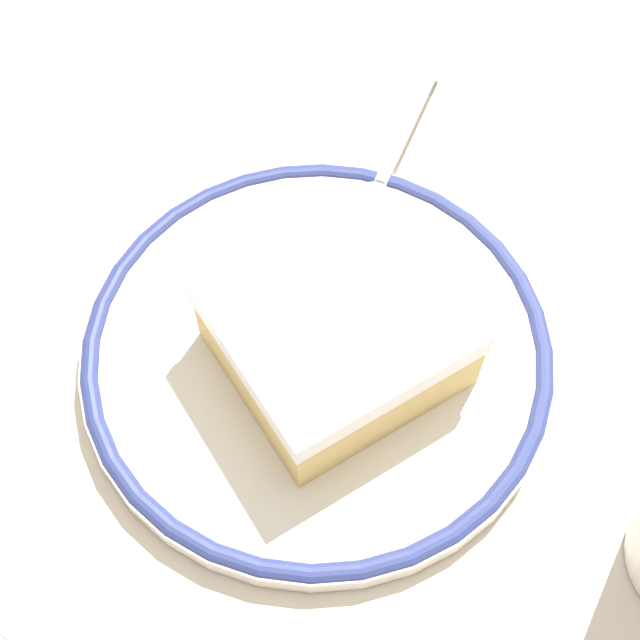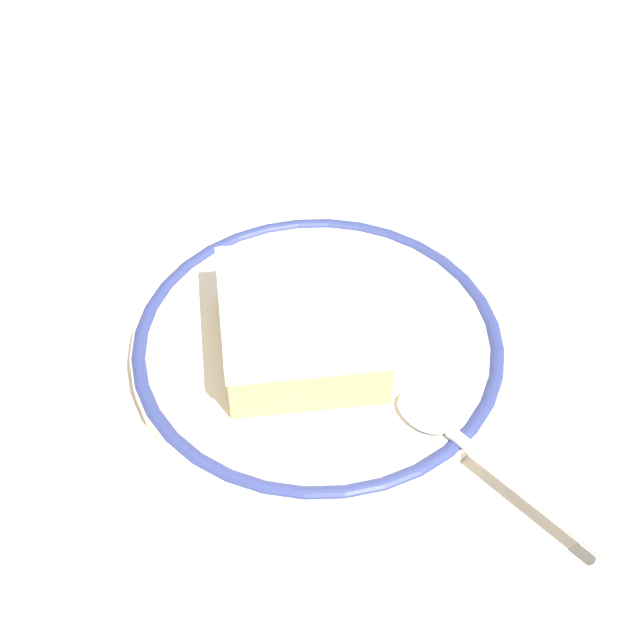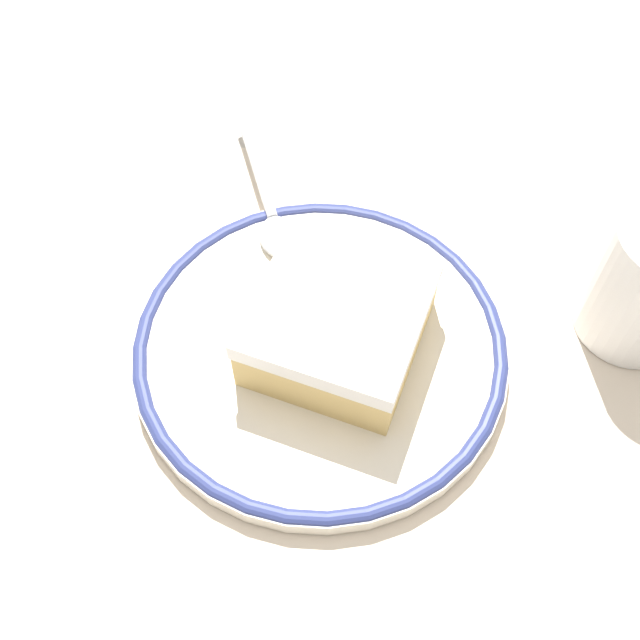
% 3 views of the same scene
% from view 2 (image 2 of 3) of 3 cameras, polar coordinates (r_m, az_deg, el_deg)
% --- Properties ---
extents(ground_plane, '(2.40, 2.40, 0.00)m').
position_cam_2_polar(ground_plane, '(0.56, -1.03, -2.48)').
color(ground_plane, '#B7B2A8').
extents(placemat, '(0.56, 0.34, 0.00)m').
position_cam_2_polar(placemat, '(0.56, -1.03, -2.43)').
color(placemat, beige).
rests_on(placemat, ground_plane).
extents(plate, '(0.21, 0.21, 0.01)m').
position_cam_2_polar(plate, '(0.56, 0.00, -1.68)').
color(plate, silver).
rests_on(plate, placemat).
extents(cake_slice, '(0.12, 0.12, 0.04)m').
position_cam_2_polar(cake_slice, '(0.54, -1.00, -0.08)').
color(cake_slice, '#DBB76B').
rests_on(cake_slice, plate).
extents(spoon, '(0.05, 0.14, 0.01)m').
position_cam_2_polar(spoon, '(0.51, 8.48, -7.11)').
color(spoon, silver).
rests_on(spoon, plate).
extents(cup, '(0.06, 0.06, 0.08)m').
position_cam_2_polar(cup, '(0.50, -18.03, -8.16)').
color(cup, white).
rests_on(cup, placemat).
extents(napkin, '(0.11, 0.10, 0.00)m').
position_cam_2_polar(napkin, '(0.67, 10.79, 6.23)').
color(napkin, white).
rests_on(napkin, placemat).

